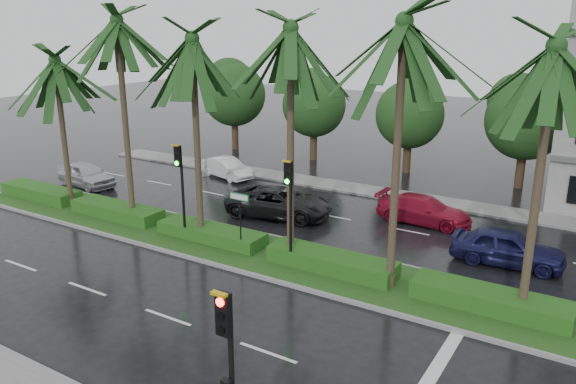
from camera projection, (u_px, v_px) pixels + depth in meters
The scene contains 16 objects.
ground at pixel (254, 265), 22.72m from camera, with size 120.00×120.00×0.00m, color black.
far_sidewalk at pixel (373, 192), 32.49m from camera, with size 40.00×2.00×0.12m, color slate.
median at pixel (268, 255), 23.51m from camera, with size 36.00×4.00×0.15m.
hedge at pixel (267, 247), 23.40m from camera, with size 35.20×1.40×0.60m.
lane_markings at pixel (314, 286), 20.84m from camera, with size 34.00×13.06×0.01m.
palm_row at pixel (239, 54), 21.81m from camera, with size 26.30×4.20×10.21m.
signal_near at pixel (229, 377), 11.32m from camera, with size 0.34×0.45×4.36m.
signal_median_left at pixel (180, 178), 24.11m from camera, with size 0.34×0.42×4.36m.
signal_median_right at pixel (289, 198), 21.35m from camera, with size 0.34×0.42×4.36m.
street_sign at pixel (240, 208), 23.00m from camera, with size 0.95×0.09×2.60m.
bg_trees at pixel (425, 106), 35.34m from camera, with size 33.01×5.20×7.51m.
car_silver at pixel (86, 174), 33.59m from camera, with size 4.26×1.71×1.45m, color silver.
car_white at pixel (227, 168), 35.48m from camera, with size 3.88×1.35×1.28m, color white.
car_darkgrey at pixel (279, 202), 28.26m from camera, with size 5.34×2.46×1.48m, color black.
car_red at pixel (424, 210), 27.34m from camera, with size 4.63×1.88×1.34m, color #A3112D.
car_blue at pixel (508, 247), 22.54m from camera, with size 4.38×1.76×1.49m, color #191A4D.
Camera 1 is at (12.14, -17.09, 9.33)m, focal length 35.00 mm.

